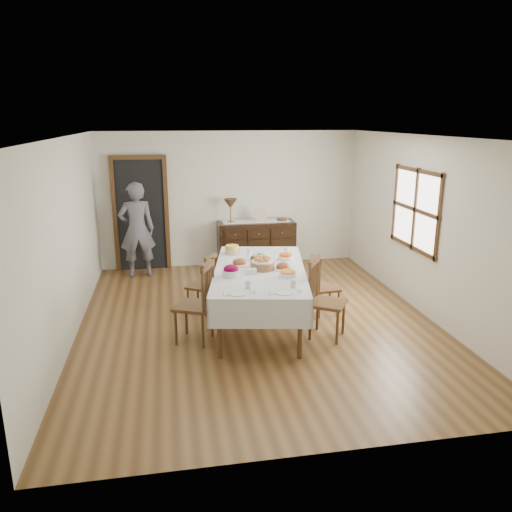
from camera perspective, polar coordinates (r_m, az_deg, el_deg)
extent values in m
plane|color=brown|center=(7.27, 0.14, -7.44)|extent=(6.00, 6.00, 0.00)
cube|color=white|center=(6.70, 0.16, 13.50)|extent=(5.00, 6.00, 0.02)
cube|color=silver|center=(9.78, -3.03, 6.48)|extent=(5.00, 0.02, 2.60)
cube|color=silver|center=(4.08, 7.78, -6.78)|extent=(5.00, 0.02, 2.60)
cube|color=silver|center=(6.88, -20.79, 1.60)|extent=(0.02, 6.00, 2.60)
cube|color=silver|center=(7.71, 18.79, 3.19)|extent=(0.02, 6.00, 2.60)
cube|color=white|center=(7.92, 17.81, 5.07)|extent=(0.02, 1.30, 1.10)
cube|color=#4E321A|center=(7.92, 17.72, 5.07)|extent=(0.03, 1.46, 1.26)
cube|color=black|center=(9.72, -12.99, 4.55)|extent=(0.90, 0.06, 2.10)
cube|color=#4E321A|center=(9.70, -13.00, 4.53)|extent=(1.04, 0.08, 2.18)
cube|color=silver|center=(6.88, 0.43, -1.61)|extent=(1.61, 2.56, 0.04)
cylinder|color=#4E321A|center=(6.08, -4.20, -8.29)|extent=(0.06, 0.06, 0.77)
cylinder|color=#4E321A|center=(6.08, 5.07, -8.31)|extent=(0.06, 0.06, 0.77)
cylinder|color=#4E321A|center=(8.00, -3.07, -2.33)|extent=(0.06, 0.06, 0.77)
cylinder|color=#4E321A|center=(8.00, 3.91, -2.35)|extent=(0.06, 0.06, 0.77)
cube|color=silver|center=(6.95, -4.56, -2.87)|extent=(0.46, 2.38, 0.37)
cube|color=silver|center=(6.95, 5.42, -2.88)|extent=(0.46, 2.38, 0.37)
cube|color=silver|center=(5.80, 0.44, -6.64)|extent=(1.21, 0.25, 0.37)
cube|color=silver|center=(8.07, 0.43, -0.19)|extent=(1.21, 0.25, 0.37)
cube|color=#4E321A|center=(6.54, -7.15, -5.70)|extent=(0.60, 0.60, 0.04)
cylinder|color=#4E321A|center=(6.85, -7.98, -6.98)|extent=(0.04, 0.04, 0.46)
cylinder|color=#4E321A|center=(6.54, -9.15, -8.16)|extent=(0.04, 0.04, 0.46)
cylinder|color=#4E321A|center=(6.73, -5.06, -7.30)|extent=(0.04, 0.04, 0.46)
cylinder|color=#4E321A|center=(6.42, -6.10, -8.53)|extent=(0.04, 0.04, 0.46)
cylinder|color=#4E321A|center=(6.54, -4.96, -2.81)|extent=(0.04, 0.04, 0.60)
cylinder|color=#4E321A|center=(6.19, -6.09, -3.91)|extent=(0.04, 0.04, 0.60)
cube|color=#4E321A|center=(6.29, -5.57, -1.12)|extent=(0.21, 0.41, 0.09)
cylinder|color=#4E321A|center=(6.46, -5.23, -3.25)|extent=(0.02, 0.02, 0.50)
cylinder|color=#4E321A|center=(6.37, -5.50, -3.53)|extent=(0.02, 0.02, 0.50)
cylinder|color=#4E321A|center=(6.29, -5.79, -3.81)|extent=(0.02, 0.02, 0.50)
cube|color=#4E321A|center=(7.52, -6.25, -3.45)|extent=(0.52, 0.52, 0.04)
cylinder|color=#4E321A|center=(7.79, -6.66, -4.44)|extent=(0.03, 0.03, 0.38)
cylinder|color=#4E321A|center=(7.54, -7.77, -5.16)|extent=(0.03, 0.03, 0.38)
cylinder|color=#4E321A|center=(7.65, -4.66, -4.75)|extent=(0.03, 0.03, 0.38)
cylinder|color=#4E321A|center=(7.40, -5.73, -5.50)|extent=(0.03, 0.03, 0.38)
cylinder|color=#4E321A|center=(7.51, -4.59, -1.45)|extent=(0.04, 0.04, 0.50)
cylinder|color=#4E321A|center=(7.23, -5.73, -2.13)|extent=(0.04, 0.04, 0.50)
cube|color=#4E321A|center=(7.31, -5.19, -0.18)|extent=(0.22, 0.32, 0.07)
cylinder|color=#4E321A|center=(7.44, -4.86, -1.74)|extent=(0.02, 0.02, 0.41)
cylinder|color=#4E321A|center=(7.37, -5.14, -1.92)|extent=(0.02, 0.02, 0.41)
cylinder|color=#4E321A|center=(7.31, -5.43, -2.09)|extent=(0.02, 0.02, 0.41)
cube|color=#4E321A|center=(6.67, 8.20, -5.37)|extent=(0.61, 0.61, 0.04)
cylinder|color=#4E321A|center=(6.56, 9.27, -8.11)|extent=(0.04, 0.04, 0.46)
cylinder|color=#4E321A|center=(6.89, 9.95, -6.98)|extent=(0.04, 0.04, 0.46)
cylinder|color=#4E321A|center=(6.64, 6.21, -7.70)|extent=(0.04, 0.04, 0.46)
cylinder|color=#4E321A|center=(6.96, 7.04, -6.60)|extent=(0.04, 0.04, 0.46)
cylinder|color=#4E321A|center=(6.44, 6.15, -3.25)|extent=(0.04, 0.04, 0.59)
cylinder|color=#4E321A|center=(6.79, 7.04, -2.28)|extent=(0.04, 0.04, 0.59)
cube|color=#4E321A|center=(6.54, 6.67, -0.63)|extent=(0.26, 0.38, 0.08)
cylinder|color=#4E321A|center=(6.54, 6.37, -3.17)|extent=(0.02, 0.02, 0.49)
cylinder|color=#4E321A|center=(6.62, 6.60, -2.92)|extent=(0.02, 0.02, 0.49)
cylinder|color=#4E321A|center=(6.71, 6.82, -2.68)|extent=(0.02, 0.02, 0.49)
cube|color=#4E321A|center=(7.48, 7.91, -3.66)|extent=(0.41, 0.41, 0.04)
cylinder|color=#4E321A|center=(7.48, 9.38, -5.42)|extent=(0.03, 0.03, 0.38)
cylinder|color=#4E321A|center=(7.73, 8.42, -4.66)|extent=(0.03, 0.03, 0.38)
cylinder|color=#4E321A|center=(7.36, 7.25, -5.68)|extent=(0.03, 0.03, 0.38)
cylinder|color=#4E321A|center=(7.62, 6.35, -4.90)|extent=(0.03, 0.03, 0.38)
cylinder|color=#4E321A|center=(7.19, 7.27, -2.33)|extent=(0.04, 0.04, 0.50)
cylinder|color=#4E321A|center=(7.47, 6.31, -1.61)|extent=(0.04, 0.04, 0.50)
cube|color=#4E321A|center=(7.27, 6.83, -0.36)|extent=(0.07, 0.36, 0.07)
cylinder|color=#4E321A|center=(7.27, 7.02, -2.27)|extent=(0.02, 0.02, 0.41)
cylinder|color=#4E321A|center=(7.34, 6.78, -2.09)|extent=(0.02, 0.02, 0.41)
cylinder|color=#4E321A|center=(7.41, 6.54, -1.91)|extent=(0.02, 0.02, 0.41)
cube|color=black|center=(9.75, 0.02, 1.36)|extent=(1.49, 0.50, 0.90)
cube|color=black|center=(9.37, -2.40, 2.45)|extent=(0.42, 0.02, 0.18)
sphere|color=olive|center=(9.35, -2.38, 2.42)|extent=(0.03, 0.03, 0.03)
cube|color=black|center=(9.44, 0.30, 2.56)|extent=(0.42, 0.02, 0.18)
sphere|color=olive|center=(9.42, 0.32, 2.53)|extent=(0.03, 0.03, 0.03)
cube|color=black|center=(9.53, 2.95, 2.66)|extent=(0.42, 0.02, 0.18)
sphere|color=olive|center=(9.51, 2.97, 2.64)|extent=(0.03, 0.03, 0.03)
imported|color=slate|center=(9.29, -13.47, 3.28)|extent=(0.62, 0.44, 1.87)
cylinder|color=brown|center=(6.83, 0.73, -1.10)|extent=(0.33, 0.33, 0.10)
cylinder|color=white|center=(6.81, 0.73, -0.61)|extent=(0.30, 0.30, 0.02)
sphere|color=#C7793B|center=(6.82, 1.42, -0.33)|extent=(0.08, 0.08, 0.08)
sphere|color=#C7793B|center=(6.88, 0.96, -0.19)|extent=(0.08, 0.08, 0.08)
sphere|color=#C7793B|center=(6.86, 0.28, -0.22)|extent=(0.08, 0.08, 0.08)
sphere|color=#C7793B|center=(6.79, 0.04, -0.40)|extent=(0.08, 0.08, 0.08)
sphere|color=#C7793B|center=(6.73, 0.50, -0.55)|extent=(0.08, 0.08, 0.08)
sphere|color=#C7793B|center=(6.74, 1.19, -0.51)|extent=(0.08, 0.08, 0.08)
cylinder|color=black|center=(7.28, 0.36, -0.29)|extent=(0.25, 0.25, 0.04)
ellipsoid|color=pink|center=(7.28, 0.90, 0.10)|extent=(0.05, 0.05, 0.06)
ellipsoid|color=#6ADBFF|center=(7.32, 0.71, 0.18)|extent=(0.05, 0.05, 0.06)
ellipsoid|color=#91D97C|center=(7.33, 0.35, 0.22)|extent=(0.05, 0.05, 0.06)
ellipsoid|color=#F3AF5C|center=(7.32, 0.00, 0.18)|extent=(0.05, 0.05, 0.06)
ellipsoid|color=#C88FDF|center=(7.28, -0.18, 0.10)|extent=(0.05, 0.05, 0.06)
ellipsoid|color=#DFDB4F|center=(7.23, -0.12, 0.00)|extent=(0.05, 0.05, 0.06)
ellipsoid|color=pink|center=(7.20, 0.17, -0.07)|extent=(0.05, 0.05, 0.06)
ellipsoid|color=#6ADBFF|center=(7.20, 0.55, -0.07)|extent=(0.05, 0.05, 0.06)
ellipsoid|color=#91D97C|center=(7.23, 0.84, 0.00)|extent=(0.05, 0.05, 0.06)
cylinder|color=white|center=(7.05, -1.91, -0.95)|extent=(0.33, 0.33, 0.02)
ellipsoid|color=brown|center=(7.04, -1.91, -0.71)|extent=(0.19, 0.16, 0.11)
cylinder|color=white|center=(6.86, 3.10, -1.43)|extent=(0.31, 0.31, 0.01)
ellipsoid|color=brown|center=(6.86, 3.10, -1.20)|extent=(0.19, 0.16, 0.11)
cylinder|color=white|center=(6.54, -2.87, -1.99)|extent=(0.23, 0.23, 0.08)
ellipsoid|color=maroon|center=(6.52, -2.87, -1.46)|extent=(0.20, 0.17, 0.11)
cylinder|color=white|center=(7.31, 3.40, -0.19)|extent=(0.22, 0.22, 0.06)
cylinder|color=#F7570E|center=(7.29, 3.41, 0.15)|extent=(0.18, 0.18, 0.03)
cylinder|color=tan|center=(7.61, -2.74, 0.59)|extent=(0.22, 0.22, 0.09)
cylinder|color=yellow|center=(7.59, -2.74, 1.07)|extent=(0.20, 0.20, 0.04)
cylinder|color=white|center=(6.54, 3.66, -2.12)|extent=(0.22, 0.22, 0.05)
cylinder|color=orange|center=(6.53, 3.67, -1.80)|extent=(0.20, 0.20, 0.02)
cube|color=white|center=(6.63, -0.57, -1.76)|extent=(0.15, 0.11, 0.07)
cylinder|color=white|center=(5.92, -2.11, -4.23)|extent=(0.25, 0.25, 0.01)
cube|color=white|center=(5.90, -3.75, -4.35)|extent=(0.10, 0.13, 0.01)
cube|color=silver|center=(5.90, -3.75, -4.29)|extent=(0.04, 0.16, 0.01)
cube|color=silver|center=(5.95, -0.58, -4.17)|extent=(0.04, 0.18, 0.01)
cube|color=silver|center=(5.95, -0.20, -4.14)|extent=(0.04, 0.14, 0.01)
cylinder|color=silver|center=(6.07, -0.91, -3.28)|extent=(0.07, 0.07, 0.10)
cylinder|color=white|center=(5.96, 3.23, -4.11)|extent=(0.25, 0.25, 0.01)
cube|color=white|center=(5.93, 1.63, -4.24)|extent=(0.10, 0.13, 0.01)
cube|color=silver|center=(5.92, 1.63, -4.19)|extent=(0.04, 0.16, 0.01)
cube|color=silver|center=(6.00, 4.72, -4.04)|extent=(0.04, 0.18, 0.01)
cube|color=silver|center=(6.01, 5.09, -4.02)|extent=(0.04, 0.14, 0.01)
cylinder|color=silver|center=(6.12, 4.29, -3.17)|extent=(0.07, 0.07, 0.10)
cylinder|color=silver|center=(7.58, -0.81, 0.56)|extent=(0.07, 0.07, 0.10)
cylinder|color=silver|center=(7.66, 3.50, 0.69)|extent=(0.06, 0.06, 0.10)
cube|color=white|center=(9.69, 0.00, 4.01)|extent=(1.30, 0.35, 0.01)
cylinder|color=olive|center=(9.58, -2.91, 3.92)|extent=(0.12, 0.12, 0.03)
cylinder|color=olive|center=(9.55, -2.92, 4.74)|extent=(0.02, 0.02, 0.25)
cone|color=#45331F|center=(9.51, -2.94, 6.01)|extent=(0.26, 0.26, 0.18)
cube|color=#C4AB91|center=(9.57, 0.60, 4.69)|extent=(0.22, 0.08, 0.28)
cylinder|color=#4E321A|center=(9.75, 2.97, 4.21)|extent=(0.20, 0.20, 0.06)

